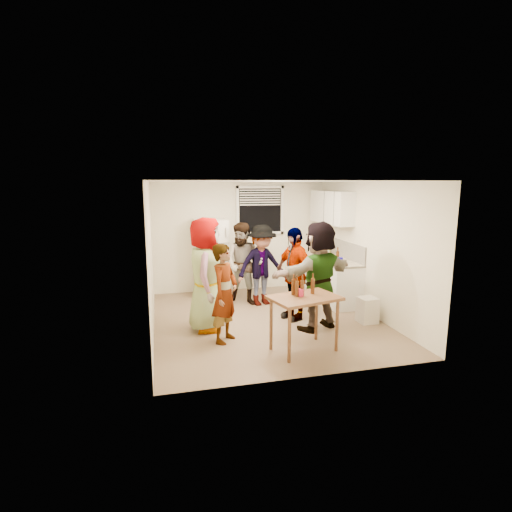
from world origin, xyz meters
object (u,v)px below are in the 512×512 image
object	(u,v)px
wine_bottle	(313,249)
guest_back_left	(244,304)
red_cup	(301,296)
refrigerator	(211,258)
serving_table	(303,350)
guest_back_right	(262,304)
trash_bin	(367,309)
guest_black	(293,318)
guest_stripe	(225,341)
beer_bottle_table	(293,295)
blue_cup	(340,264)
beer_bottle_counter	(337,263)
guest_orange	(317,328)
guest_grey	(207,329)
kettle	(324,256)

from	to	relation	value
wine_bottle	guest_back_left	xyz separation A→B (m)	(-1.94, -1.08, -0.90)
red_cup	refrigerator	bearing A→B (deg)	105.04
serving_table	guest_back_right	bearing A→B (deg)	90.53
trash_bin	serving_table	world-z (taller)	trash_bin
guest_black	guest_stripe	bearing A→B (deg)	-80.10
trash_bin	beer_bottle_table	world-z (taller)	beer_bottle_table
wine_bottle	trash_bin	size ratio (longest dim) A/B	0.59
guest_back_right	blue_cup	bearing A→B (deg)	-34.94
serving_table	refrigerator	bearing A→B (deg)	105.64
beer_bottle_counter	red_cup	distance (m)	2.38
trash_bin	guest_orange	world-z (taller)	trash_bin
blue_cup	guest_grey	bearing A→B (deg)	-168.78
wine_bottle	guest_black	bearing A→B (deg)	-119.65
guest_back_left	guest_orange	distance (m)	1.93
blue_cup	guest_back_right	size ratio (longest dim) A/B	0.08
guest_back_right	red_cup	bearing A→B (deg)	-102.46
guest_orange	guest_back_left	bearing A→B (deg)	-83.50
refrigerator	wine_bottle	size ratio (longest dim) A/B	6.31
trash_bin	guest_stripe	distance (m)	2.64
guest_grey	guest_black	bearing A→B (deg)	-72.05
beer_bottle_counter	guest_grey	xyz separation A→B (m)	(-2.72, -0.68, -0.90)
kettle	guest_stripe	xyz separation A→B (m)	(-2.55, -2.05, -0.90)
guest_stripe	red_cup	bearing A→B (deg)	-83.52
kettle	guest_back_right	xyz separation A→B (m)	(-1.49, -0.30, -0.90)
wine_bottle	guest_stripe	world-z (taller)	wine_bottle
trash_bin	guest_back_left	size ratio (longest dim) A/B	0.27
serving_table	red_cup	size ratio (longest dim) A/B	9.07
guest_grey	red_cup	bearing A→B (deg)	-121.75
guest_stripe	guest_grey	bearing A→B (deg)	57.26
kettle	guest_stripe	size ratio (longest dim) A/B	0.16
trash_bin	beer_bottle_counter	bearing A→B (deg)	96.71
blue_cup	serving_table	xyz separation A→B (m)	(-1.42, -1.77, -0.90)
red_cup	guest_back_right	size ratio (longest dim) A/B	0.07
beer_bottle_table	beer_bottle_counter	bearing A→B (deg)	48.88
beer_bottle_counter	serving_table	world-z (taller)	beer_bottle_counter
guest_grey	guest_back_right	size ratio (longest dim) A/B	1.16
refrigerator	guest_back_left	xyz separation A→B (m)	(0.56, -0.82, -0.85)
beer_bottle_table	red_cup	size ratio (longest dim) A/B	2.11
blue_cup	guest_stripe	distance (m)	2.88
kettle	guest_orange	size ratio (longest dim) A/B	0.14
guest_back_right	guest_back_left	bearing A→B (deg)	149.72
guest_back_right	guest_orange	bearing A→B (deg)	-81.56
wine_bottle	red_cup	bearing A→B (deg)	-114.50
trash_bin	guest_stripe	world-z (taller)	trash_bin
red_cup	guest_orange	xyz separation A→B (m)	(0.61, 0.77, -0.83)
trash_bin	beer_bottle_table	distance (m)	1.92
guest_orange	trash_bin	bearing A→B (deg)	161.64
beer_bottle_counter	guest_back_right	distance (m)	1.77
beer_bottle_table	guest_back_left	xyz separation A→B (m)	(-0.24, 2.37, -0.83)
refrigerator	guest_grey	bearing A→B (deg)	-99.94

